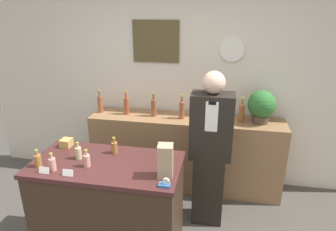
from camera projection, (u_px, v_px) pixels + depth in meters
back_wall at (174, 80)px, 3.83m from camera, size 5.20×0.09×2.70m
back_shelf at (185, 153)px, 3.84m from camera, size 2.39×0.46×0.96m
display_counter at (110, 207)px, 2.81m from camera, size 1.33×0.69×0.96m
shopkeeper at (210, 151)px, 3.10m from camera, size 0.43×0.27×1.69m
potted_plant at (262, 105)px, 3.47m from camera, size 0.32×0.32×0.39m
paper_bag at (165, 161)px, 2.39m from camera, size 0.13×0.13×0.28m
tape_dispenser at (165, 184)px, 2.29m from camera, size 0.09×0.06×0.07m
price_card_left at (44, 170)px, 2.47m from camera, size 0.09×0.02×0.06m
price_card_right at (68, 173)px, 2.43m from camera, size 0.09×0.02×0.06m
gift_box at (66, 143)px, 2.93m from camera, size 0.10×0.11×0.08m
counter_bottle_0 at (38, 160)px, 2.56m from camera, size 0.06×0.06×0.16m
counter_bottle_1 at (52, 164)px, 2.50m from camera, size 0.06×0.06×0.16m
counter_bottle_2 at (78, 153)px, 2.69m from camera, size 0.06×0.06×0.16m
counter_bottle_3 at (87, 160)px, 2.56m from camera, size 0.06×0.06×0.16m
counter_bottle_4 at (114, 147)px, 2.79m from camera, size 0.06×0.06×0.16m
shelf_bottle_0 at (100, 104)px, 3.84m from camera, size 0.07×0.07×0.31m
shelf_bottle_1 at (126, 105)px, 3.77m from camera, size 0.07×0.07×0.31m
shelf_bottle_2 at (154, 107)px, 3.71m from camera, size 0.07×0.07×0.31m
shelf_bottle_3 at (182, 110)px, 3.63m from camera, size 0.07×0.07×0.31m
shelf_bottle_4 at (211, 111)px, 3.59m from camera, size 0.07×0.07×0.31m
shelf_bottle_5 at (242, 113)px, 3.52m from camera, size 0.07×0.07×0.31m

